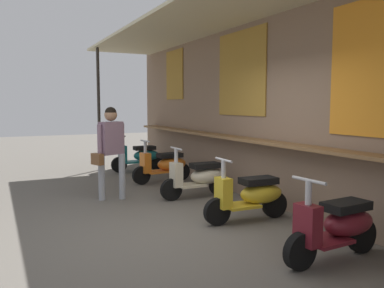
{
  "coord_description": "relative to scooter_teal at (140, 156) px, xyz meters",
  "views": [
    {
      "loc": [
        4.85,
        -2.32,
        1.74
      ],
      "look_at": [
        -2.23,
        1.22,
        0.95
      ],
      "focal_mm": 37.05,
      "sensor_mm": 36.0,
      "label": 1
    }
  ],
  "objects": [
    {
      "name": "scooter_teal",
      "position": [
        0.0,
        0.0,
        0.0
      ],
      "size": [
        0.46,
        1.4,
        0.97
      ],
      "rotation": [
        0.0,
        0.0,
        -1.56
      ],
      "color": "#197075",
      "rests_on": "ground_plane"
    },
    {
      "name": "scooter_yellow",
      "position": [
        5.06,
        -0.0,
        0.0
      ],
      "size": [
        0.46,
        1.4,
        0.97
      ],
      "rotation": [
        0.0,
        0.0,
        -1.61
      ],
      "color": "gold",
      "rests_on": "ground_plane"
    },
    {
      "name": "market_stall_facade",
      "position": [
        5.03,
        0.82,
        1.44
      ],
      "size": [
        13.38,
        2.09,
        3.3
      ],
      "color": "#7F6651",
      "rests_on": "ground_plane"
    },
    {
      "name": "ground_plane",
      "position": [
        5.01,
        -1.08,
        -0.39
      ],
      "size": [
        37.47,
        37.47,
        0.0
      ],
      "primitive_type": "plane",
      "color": "#605B54"
    },
    {
      "name": "scooter_orange",
      "position": [
        1.7,
        -0.0,
        0.0
      ],
      "size": [
        0.49,
        1.4,
        0.97
      ],
      "rotation": [
        0.0,
        0.0,
        -1.5
      ],
      "color": "orange",
      "rests_on": "ground_plane"
    },
    {
      "name": "scooter_maroon",
      "position": [
        6.73,
        -0.0,
        0.0
      ],
      "size": [
        0.48,
        1.4,
        0.97
      ],
      "rotation": [
        0.0,
        0.0,
        -1.51
      ],
      "color": "maroon",
      "rests_on": "ground_plane"
    },
    {
      "name": "scooter_cream",
      "position": [
        3.38,
        -0.0,
        0.0
      ],
      "size": [
        0.46,
        1.4,
        0.97
      ],
      "rotation": [
        0.0,
        0.0,
        -1.59
      ],
      "color": "beige",
      "rests_on": "ground_plane"
    },
    {
      "name": "shopper_with_handbag",
      "position": [
        2.81,
        -1.53,
        0.65
      ],
      "size": [
        0.44,
        0.66,
        1.7
      ],
      "rotation": [
        0.0,
        0.0,
        0.37
      ],
      "color": "#999EA8",
      "rests_on": "ground_plane"
    }
  ]
}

